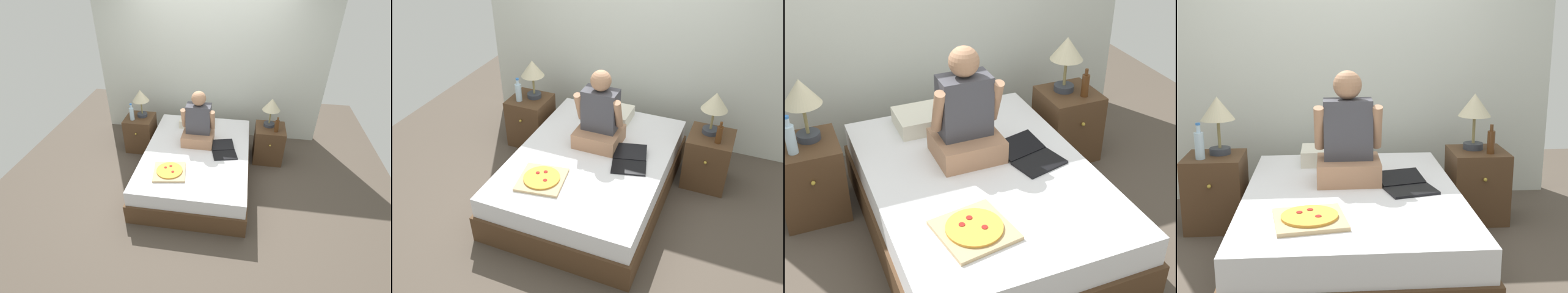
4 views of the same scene
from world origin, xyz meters
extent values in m
plane|color=#4C4238|center=(0.00, 0.00, 0.00)|extent=(5.71, 5.71, 0.00)
cube|color=silver|center=(0.00, 1.38, 1.25)|extent=(3.71, 0.12, 2.50)
cube|color=#4C331E|center=(0.00, 0.00, 0.14)|extent=(1.47, 2.04, 0.28)
cube|color=white|center=(0.00, 0.00, 0.38)|extent=(1.43, 1.98, 0.20)
cube|color=#4C331E|center=(-1.03, 0.65, 0.29)|extent=(0.44, 0.44, 0.57)
sphere|color=gold|center=(-1.03, 0.41, 0.40)|extent=(0.03, 0.03, 0.03)
cylinder|color=#333842|center=(-0.99, 0.70, 0.60)|extent=(0.16, 0.16, 0.05)
cylinder|color=olive|center=(-0.99, 0.70, 0.73)|extent=(0.02, 0.02, 0.22)
cone|color=beige|center=(-0.99, 0.70, 0.93)|extent=(0.26, 0.26, 0.18)
cylinder|color=silver|center=(-1.11, 0.56, 0.67)|extent=(0.07, 0.07, 0.20)
cylinder|color=silver|center=(-1.11, 0.56, 0.80)|extent=(0.03, 0.03, 0.06)
cylinder|color=blue|center=(-1.11, 0.56, 0.84)|extent=(0.04, 0.03, 0.02)
cube|color=#4C331E|center=(1.03, 0.65, 0.29)|extent=(0.44, 0.44, 0.57)
sphere|color=gold|center=(1.03, 0.41, 0.40)|extent=(0.03, 0.03, 0.03)
cylinder|color=#333842|center=(1.00, 0.70, 0.60)|extent=(0.16, 0.16, 0.05)
cylinder|color=olive|center=(1.00, 0.70, 0.73)|extent=(0.02, 0.02, 0.22)
cone|color=beige|center=(1.00, 0.70, 0.93)|extent=(0.26, 0.26, 0.18)
cylinder|color=#512D14|center=(1.10, 0.55, 0.66)|extent=(0.06, 0.06, 0.18)
cylinder|color=#512D14|center=(1.10, 0.55, 0.78)|extent=(0.03, 0.03, 0.05)
cube|color=silver|center=(-0.11, 0.74, 0.54)|extent=(0.52, 0.34, 0.12)
cube|color=#A37556|center=(-0.02, 0.23, 0.56)|extent=(0.44, 0.40, 0.16)
cube|color=#3F3F47|center=(-0.02, 0.26, 0.85)|extent=(0.34, 0.20, 0.42)
sphere|color=#A37556|center=(-0.02, 0.26, 1.16)|extent=(0.20, 0.20, 0.20)
cylinder|color=#A37556|center=(-0.22, 0.21, 0.87)|extent=(0.07, 0.18, 0.32)
cylinder|color=#A37556|center=(0.18, 0.21, 0.87)|extent=(0.07, 0.18, 0.32)
cube|color=black|center=(0.40, -0.05, 0.49)|extent=(0.36, 0.29, 0.02)
cube|color=black|center=(0.34, 0.15, 0.52)|extent=(0.35, 0.27, 0.06)
cube|color=tan|center=(-0.27, -0.53, 0.49)|extent=(0.46, 0.46, 0.03)
cylinder|color=gold|center=(-0.27, -0.53, 0.51)|extent=(0.33, 0.33, 0.02)
cylinder|color=maroon|center=(-0.33, -0.49, 0.52)|extent=(0.04, 0.04, 0.00)
cylinder|color=maroon|center=(-0.22, -0.56, 0.52)|extent=(0.04, 0.04, 0.00)
cylinder|color=maroon|center=(-0.27, -0.45, 0.52)|extent=(0.04, 0.04, 0.00)
camera|label=1|loc=(0.53, -3.45, 2.92)|focal=28.00mm
camera|label=2|loc=(1.28, -3.18, 2.94)|focal=40.00mm
camera|label=3|loc=(-1.13, -2.70, 2.49)|focal=50.00mm
camera|label=4|loc=(-0.14, -3.47, 1.64)|focal=50.00mm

